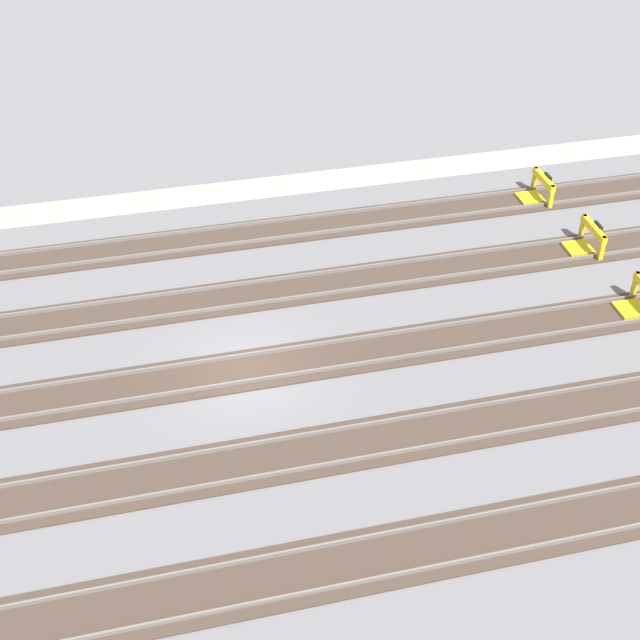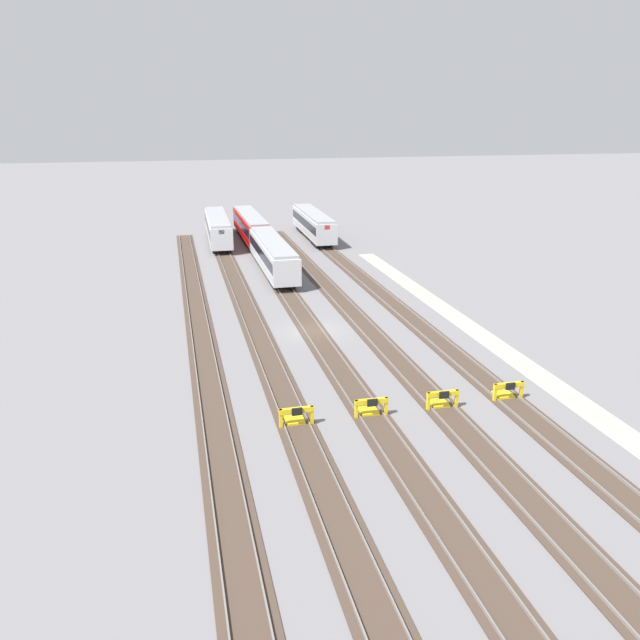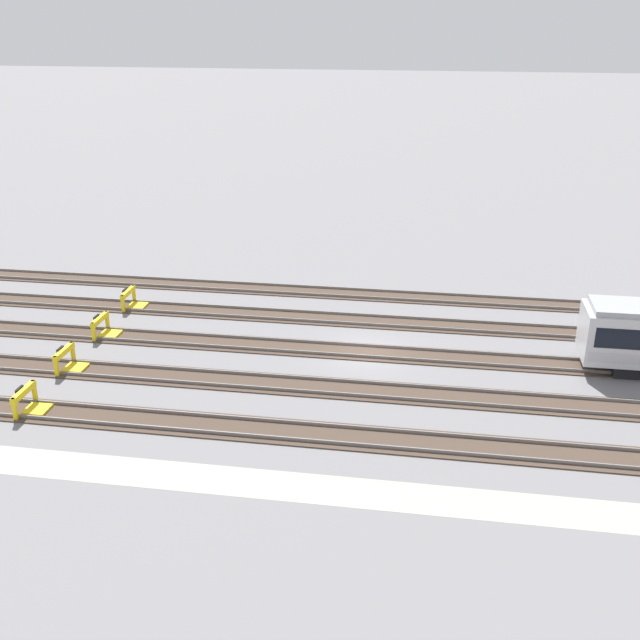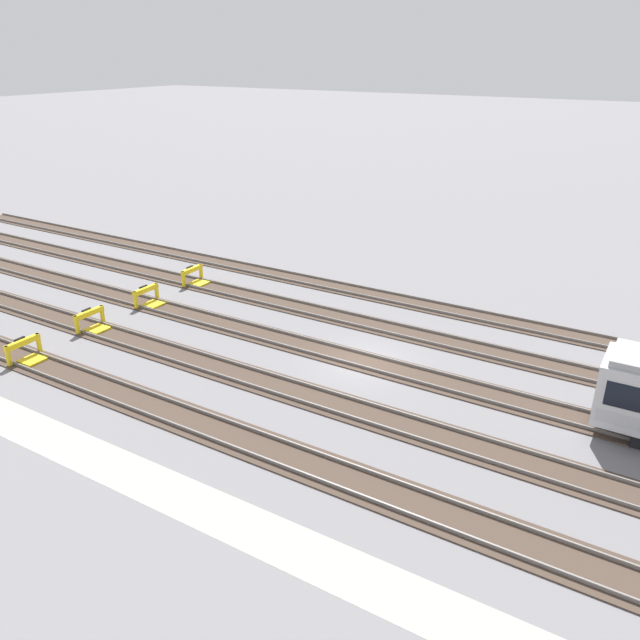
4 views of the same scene
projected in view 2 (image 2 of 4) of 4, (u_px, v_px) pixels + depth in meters
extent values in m
plane|color=slate|center=(312.00, 331.00, 50.86)|extent=(400.00, 400.00, 0.00)
cube|color=#9E9E93|center=(459.00, 319.00, 53.71)|extent=(54.00, 2.00, 0.01)
cube|color=#47382D|center=(415.00, 322.00, 52.82)|extent=(90.00, 2.23, 0.06)
cube|color=slate|center=(407.00, 322.00, 52.63)|extent=(90.00, 0.07, 0.15)
cube|color=slate|center=(423.00, 321.00, 52.94)|extent=(90.00, 0.07, 0.15)
cube|color=#47382D|center=(365.00, 326.00, 51.83)|extent=(90.00, 2.24, 0.06)
cube|color=slate|center=(357.00, 326.00, 51.64)|extent=(90.00, 0.07, 0.15)
cube|color=slate|center=(373.00, 325.00, 51.96)|extent=(90.00, 0.07, 0.15)
cube|color=#47382D|center=(312.00, 331.00, 50.85)|extent=(90.00, 2.24, 0.06)
cube|color=slate|center=(304.00, 330.00, 50.66)|extent=(90.00, 0.07, 0.15)
cube|color=slate|center=(321.00, 329.00, 50.98)|extent=(90.00, 0.07, 0.15)
cube|color=#47382D|center=(258.00, 335.00, 49.87)|extent=(90.00, 2.23, 0.06)
cube|color=slate|center=(249.00, 334.00, 49.68)|extent=(90.00, 0.07, 0.15)
cube|color=slate|center=(267.00, 333.00, 50.00)|extent=(90.00, 0.07, 0.15)
cube|color=#47382D|center=(202.00, 339.00, 48.89)|extent=(90.00, 2.23, 0.06)
cube|color=slate|center=(192.00, 339.00, 48.70)|extent=(90.00, 0.07, 0.15)
cube|color=slate|center=(211.00, 337.00, 49.02)|extent=(90.00, 0.07, 0.15)
cube|color=silver|center=(313.00, 224.00, 88.10)|extent=(18.06, 3.19, 2.70)
cube|color=black|center=(313.00, 221.00, 87.99)|extent=(17.34, 3.21, 1.08)
cube|color=#B2B5BA|center=(313.00, 229.00, 88.34)|extent=(17.70, 3.21, 0.54)
cube|color=#999BA0|center=(313.00, 213.00, 87.62)|extent=(17.51, 2.90, 0.30)
cube|color=red|center=(302.00, 208.00, 96.09)|extent=(0.10, 0.70, 0.56)
cube|color=red|center=(327.00, 227.00, 79.47)|extent=(0.10, 0.70, 0.56)
cube|color=black|center=(306.00, 229.00, 93.81)|extent=(3.65, 2.32, 0.70)
cube|color=black|center=(322.00, 243.00, 83.46)|extent=(3.65, 2.32, 0.70)
cube|color=silver|center=(273.00, 254.00, 68.88)|extent=(18.01, 2.89, 2.70)
cube|color=black|center=(273.00, 252.00, 68.77)|extent=(17.29, 2.93, 1.08)
cube|color=#B2B5BA|center=(273.00, 261.00, 69.12)|extent=(17.65, 2.92, 0.54)
cube|color=#999BA0|center=(272.00, 241.00, 68.40)|extent=(17.47, 2.61, 0.30)
cube|color=red|center=(261.00, 231.00, 76.84)|extent=(0.08, 0.70, 0.56)
cube|color=red|center=(287.00, 264.00, 60.28)|extent=(0.08, 0.70, 0.56)
cube|color=black|center=(266.00, 259.00, 74.57)|extent=(3.61, 2.26, 0.70)
cube|color=black|center=(281.00, 282.00, 64.25)|extent=(3.61, 2.26, 0.70)
cube|color=#B71414|center=(251.00, 226.00, 86.20)|extent=(18.02, 2.96, 2.70)
cube|color=black|center=(251.00, 224.00, 86.10)|extent=(17.30, 2.99, 1.08)
cube|color=#A80505|center=(251.00, 232.00, 86.44)|extent=(17.66, 2.99, 0.54)
cube|color=#999BA0|center=(250.00, 215.00, 85.73)|extent=(17.48, 2.68, 0.30)
cube|color=red|center=(242.00, 210.00, 94.14)|extent=(0.09, 0.70, 0.56)
cube|color=red|center=(260.00, 230.00, 77.63)|extent=(0.09, 0.70, 0.56)
cube|color=black|center=(246.00, 231.00, 91.88)|extent=(3.62, 2.27, 0.70)
cube|color=black|center=(257.00, 246.00, 81.60)|extent=(3.62, 2.27, 0.70)
cube|color=silver|center=(218.00, 228.00, 85.05)|extent=(18.06, 3.25, 2.70)
cube|color=black|center=(218.00, 225.00, 84.95)|extent=(17.35, 3.27, 1.08)
cube|color=#B2B5BA|center=(218.00, 233.00, 85.29)|extent=(17.71, 3.27, 0.54)
cube|color=#999BA0|center=(217.00, 217.00, 84.58)|extent=(17.52, 2.96, 0.30)
cube|color=red|center=(214.00, 211.00, 93.06)|extent=(0.10, 0.70, 0.56)
cube|color=red|center=(221.00, 232.00, 76.42)|extent=(0.10, 0.70, 0.56)
cube|color=black|center=(216.00, 233.00, 90.77)|extent=(3.66, 2.33, 0.70)
cube|color=black|center=(221.00, 248.00, 80.41)|extent=(3.66, 2.33, 0.70)
cube|color=yellow|center=(495.00, 393.00, 38.25)|extent=(0.18, 0.18, 1.15)
cube|color=yellow|center=(521.00, 390.00, 38.64)|extent=(0.18, 0.18, 1.15)
cube|color=yellow|center=(509.00, 385.00, 38.31)|extent=(0.24, 2.00, 0.30)
cube|color=yellow|center=(503.00, 395.00, 39.11)|extent=(1.10, 1.08, 0.18)
cube|color=black|center=(510.00, 386.00, 38.15)|extent=(0.12, 0.60, 0.44)
cube|color=yellow|center=(428.00, 402.00, 37.09)|extent=(0.18, 0.18, 1.15)
cube|color=yellow|center=(456.00, 399.00, 37.45)|extent=(0.18, 0.18, 1.15)
cube|color=yellow|center=(443.00, 394.00, 37.14)|extent=(0.27, 2.00, 0.30)
cube|color=yellow|center=(438.00, 404.00, 37.93)|extent=(1.12, 1.10, 0.18)
cube|color=black|center=(444.00, 395.00, 36.97)|extent=(0.13, 0.60, 0.44)
cube|color=yellow|center=(356.00, 409.00, 36.10)|extent=(0.18, 0.18, 1.15)
cube|color=yellow|center=(386.00, 406.00, 36.47)|extent=(0.18, 0.18, 1.15)
cube|color=yellow|center=(371.00, 401.00, 36.15)|extent=(0.28, 2.00, 0.30)
cube|color=yellow|center=(368.00, 411.00, 36.95)|extent=(1.12, 1.10, 0.18)
cube|color=black|center=(372.00, 403.00, 35.98)|extent=(0.13, 0.60, 0.44)
cube|color=yellow|center=(281.00, 419.00, 35.00)|extent=(0.18, 0.18, 1.15)
cube|color=yellow|center=(312.00, 415.00, 35.40)|extent=(0.18, 0.18, 1.15)
cube|color=yellow|center=(296.00, 410.00, 35.07)|extent=(0.26, 2.00, 0.30)
cube|color=yellow|center=(295.00, 420.00, 35.86)|extent=(1.11, 1.09, 0.18)
cube|color=black|center=(297.00, 412.00, 34.90)|extent=(0.12, 0.60, 0.44)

